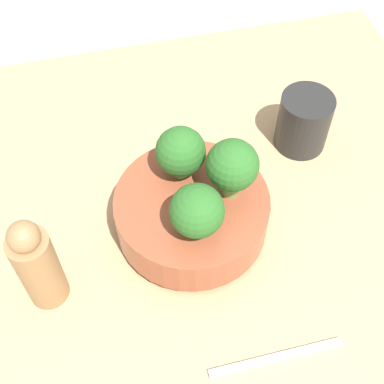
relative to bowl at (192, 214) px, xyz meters
The scene contains 9 objects.
ground_plane 0.08m from the bowl, behind, with size 6.00×6.00×0.00m, color beige.
table 0.06m from the bowl, behind, with size 0.97×0.88×0.04m.
bowl is the anchor object (origin of this frame).
broccoli_floret_front 0.09m from the bowl, 96.69° to the right, with size 0.07×0.07×0.08m.
broccoli_floret_back 0.09m from the bowl, 93.90° to the left, with size 0.07×0.07×0.08m.
broccoli_floret_right 0.11m from the bowl, ahead, with size 0.07×0.07×0.09m.
cup 0.25m from the bowl, 30.26° to the left, with size 0.08×0.08×0.10m.
pepper_mill 0.22m from the bowl, 166.78° to the right, with size 0.05×0.05×0.17m.
fork 0.22m from the bowl, 74.89° to the right, with size 0.18×0.01×0.01m.
Camera 1 is at (-0.09, -0.41, 0.71)m, focal length 50.00 mm.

